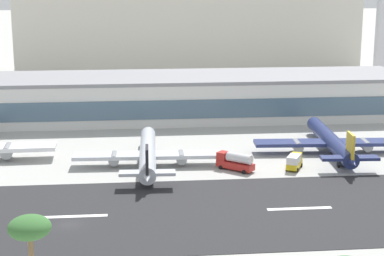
{
  "coord_description": "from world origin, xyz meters",
  "views": [
    {
      "loc": [
        10.82,
        -106.35,
        41.8
      ],
      "look_at": [
        25.73,
        45.63,
        5.73
      ],
      "focal_mm": 61.04,
      "sensor_mm": 36.0,
      "label": 1
    }
  ],
  "objects_px": {
    "airliner_gold_tail_gate_2": "(332,142)",
    "service_box_truck_2": "(294,161)",
    "distant_hotel_block": "(189,25)",
    "airliner_black_tail_gate_1": "(148,155)",
    "service_fuel_truck_0": "(235,161)",
    "palm_tree_0": "(30,232)",
    "terminal_building": "(147,97)",
    "service_baggage_tug_1": "(344,162)"
  },
  "relations": [
    {
      "from": "airliner_gold_tail_gate_2",
      "to": "service_box_truck_2",
      "type": "distance_m",
      "value": 16.85
    },
    {
      "from": "distant_hotel_block",
      "to": "airliner_black_tail_gate_1",
      "type": "height_order",
      "value": "distant_hotel_block"
    },
    {
      "from": "service_fuel_truck_0",
      "to": "palm_tree_0",
      "type": "xyz_separation_m",
      "value": [
        -34.57,
        -63.03,
        10.75
      ]
    },
    {
      "from": "distant_hotel_block",
      "to": "service_box_truck_2",
      "type": "height_order",
      "value": "distant_hotel_block"
    },
    {
      "from": "terminal_building",
      "to": "airliner_gold_tail_gate_2",
      "type": "bearing_deg",
      "value": -45.78
    },
    {
      "from": "airliner_gold_tail_gate_2",
      "to": "distant_hotel_block",
      "type": "bearing_deg",
      "value": 12.11
    },
    {
      "from": "distant_hotel_block",
      "to": "palm_tree_0",
      "type": "distance_m",
      "value": 216.87
    },
    {
      "from": "service_box_truck_2",
      "to": "palm_tree_0",
      "type": "xyz_separation_m",
      "value": [
        -47.65,
        -62.61,
        10.99
      ]
    },
    {
      "from": "terminal_building",
      "to": "distant_hotel_block",
      "type": "bearing_deg",
      "value": 77.36
    },
    {
      "from": "service_fuel_truck_0",
      "to": "service_box_truck_2",
      "type": "bearing_deg",
      "value": -140.94
    },
    {
      "from": "terminal_building",
      "to": "service_fuel_truck_0",
      "type": "xyz_separation_m",
      "value": [
        17.5,
        -55.13,
        -4.33
      ]
    },
    {
      "from": "terminal_building",
      "to": "service_fuel_truck_0",
      "type": "relative_size",
      "value": 18.87
    },
    {
      "from": "airliner_black_tail_gate_1",
      "to": "service_fuel_truck_0",
      "type": "xyz_separation_m",
      "value": [
        18.94,
        -4.58,
        -0.68
      ]
    },
    {
      "from": "terminal_building",
      "to": "service_baggage_tug_1",
      "type": "bearing_deg",
      "value": -52.7
    },
    {
      "from": "service_fuel_truck_0",
      "to": "service_box_truck_2",
      "type": "distance_m",
      "value": 13.09
    },
    {
      "from": "distant_hotel_block",
      "to": "service_box_truck_2",
      "type": "relative_size",
      "value": 22.82
    },
    {
      "from": "distant_hotel_block",
      "to": "palm_tree_0",
      "type": "xyz_separation_m",
      "value": [
        -38.41,
        -213.31,
        -7.27
      ]
    },
    {
      "from": "terminal_building",
      "to": "distant_hotel_block",
      "type": "relative_size",
      "value": 1.04
    },
    {
      "from": "distant_hotel_block",
      "to": "terminal_building",
      "type": "bearing_deg",
      "value": -102.64
    },
    {
      "from": "service_box_truck_2",
      "to": "palm_tree_0",
      "type": "relative_size",
      "value": 0.44
    },
    {
      "from": "airliner_gold_tail_gate_2",
      "to": "service_baggage_tug_1",
      "type": "bearing_deg",
      "value": 179.64
    },
    {
      "from": "airliner_gold_tail_gate_2",
      "to": "airliner_black_tail_gate_1",
      "type": "bearing_deg",
      "value": 101.97
    },
    {
      "from": "distant_hotel_block",
      "to": "airliner_black_tail_gate_1",
      "type": "relative_size",
      "value": 3.6
    },
    {
      "from": "airliner_black_tail_gate_1",
      "to": "service_fuel_truck_0",
      "type": "relative_size",
      "value": 5.02
    },
    {
      "from": "airliner_black_tail_gate_1",
      "to": "service_baggage_tug_1",
      "type": "relative_size",
      "value": 11.6
    },
    {
      "from": "service_fuel_truck_0",
      "to": "palm_tree_0",
      "type": "height_order",
      "value": "palm_tree_0"
    },
    {
      "from": "distant_hotel_block",
      "to": "airliner_gold_tail_gate_2",
      "type": "height_order",
      "value": "distant_hotel_block"
    },
    {
      "from": "terminal_building",
      "to": "distant_hotel_block",
      "type": "height_order",
      "value": "distant_hotel_block"
    },
    {
      "from": "service_baggage_tug_1",
      "to": "service_box_truck_2",
      "type": "bearing_deg",
      "value": -161.9
    },
    {
      "from": "distant_hotel_block",
      "to": "airliner_black_tail_gate_1",
      "type": "bearing_deg",
      "value": -98.89
    },
    {
      "from": "airliner_gold_tail_gate_2",
      "to": "service_fuel_truck_0",
      "type": "distance_m",
      "value": 27.61
    },
    {
      "from": "service_baggage_tug_1",
      "to": "palm_tree_0",
      "type": "distance_m",
      "value": 87.19
    },
    {
      "from": "airliner_black_tail_gate_1",
      "to": "service_box_truck_2",
      "type": "relative_size",
      "value": 6.34
    },
    {
      "from": "service_baggage_tug_1",
      "to": "airliner_gold_tail_gate_2",
      "type": "bearing_deg",
      "value": 102.07
    },
    {
      "from": "airliner_gold_tail_gate_2",
      "to": "service_baggage_tug_1",
      "type": "xyz_separation_m",
      "value": [
        -0.73,
        -11.2,
        -1.71
      ]
    },
    {
      "from": "terminal_building",
      "to": "airliner_gold_tail_gate_2",
      "type": "relative_size",
      "value": 3.69
    },
    {
      "from": "service_fuel_truck_0",
      "to": "airliner_gold_tail_gate_2",
      "type": "bearing_deg",
      "value": -115.08
    },
    {
      "from": "service_fuel_truck_0",
      "to": "distant_hotel_block",
      "type": "bearing_deg",
      "value": -50.59
    },
    {
      "from": "distant_hotel_block",
      "to": "service_fuel_truck_0",
      "type": "xyz_separation_m",
      "value": [
        -3.84,
        -150.28,
        -18.02
      ]
    },
    {
      "from": "terminal_building",
      "to": "distant_hotel_block",
      "type": "distance_m",
      "value": 98.47
    },
    {
      "from": "airliner_black_tail_gate_1",
      "to": "service_box_truck_2",
      "type": "distance_m",
      "value": 32.43
    },
    {
      "from": "terminal_building",
      "to": "palm_tree_0",
      "type": "relative_size",
      "value": 10.45
    }
  ]
}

